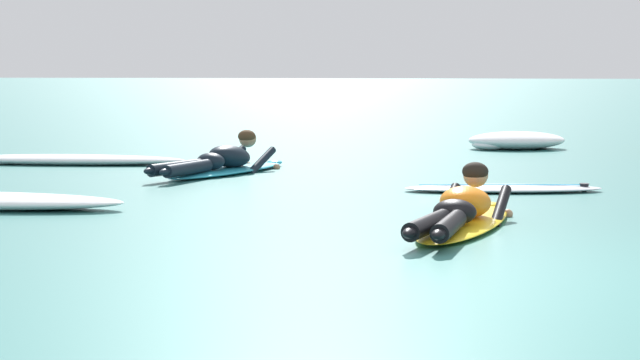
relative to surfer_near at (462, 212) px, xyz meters
name	(u,v)px	position (x,y,z in m)	size (l,w,h in m)	color
ground_plane	(460,151)	(0.14, 7.99, -0.13)	(120.00, 120.00, 0.00)	#387A75
surfer_near	(462,212)	(0.00, 0.00, 0.00)	(1.08, 2.64, 0.54)	yellow
surfer_far	(223,162)	(-2.69, 4.18, 0.00)	(1.40, 2.55, 0.54)	#2DB2D1
drifting_surfboard	(505,188)	(0.49, 2.68, -0.10)	(2.06, 0.75, 0.16)	silver
whitewater_mid_left	(517,141)	(0.98, 8.39, -0.01)	(1.62, 1.26, 0.26)	white
whitewater_mid_right	(68,160)	(-4.88, 5.21, -0.07)	(3.04, 0.68, 0.13)	white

